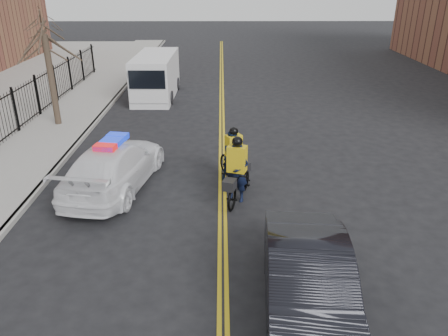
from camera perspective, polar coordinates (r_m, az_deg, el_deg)
ground at (r=11.43m, az=-0.16°, el=-10.63°), size 120.00×120.00×0.00m
center_line_left at (r=18.58m, az=-0.50°, el=3.55°), size 0.10×60.00×0.01m
center_line_right at (r=18.58m, az=-0.01°, el=3.55°), size 0.10×60.00×0.01m
sidewalk at (r=20.00m, az=-22.32°, el=3.42°), size 3.00×60.00×0.15m
curb at (r=19.49m, az=-18.22°, el=3.52°), size 0.20×60.00×0.15m
iron_fence at (r=20.34m, az=-26.67°, el=5.74°), size 0.12×28.00×2.00m
street_tree at (r=21.04m, az=-22.16°, el=14.22°), size 3.20×3.20×4.80m
police_cruiser at (r=14.70m, az=-14.14°, el=0.30°), size 2.98×5.53×1.68m
dark_sedan at (r=9.20m, az=10.97°, el=-14.78°), size 2.04×4.95×1.59m
cargo_van at (r=25.56m, az=-8.94°, el=11.66°), size 2.28×5.70×2.37m
cyclist_near at (r=13.43m, az=1.67°, el=-1.41°), size 1.40×2.28×2.11m
cyclist_far at (r=14.74m, az=1.27°, el=1.08°), size 1.38×1.92×1.92m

